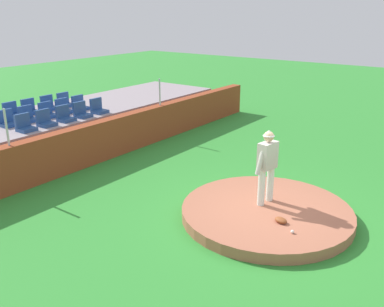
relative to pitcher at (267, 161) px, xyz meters
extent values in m
plane|color=#308D31|center=(-0.24, -0.17, -1.29)|extent=(60.00, 60.00, 0.00)
cylinder|color=#AA6449|center=(-0.24, -0.17, -1.16)|extent=(3.95, 3.95, 0.25)
cylinder|color=white|center=(-0.17, 0.02, -0.60)|extent=(0.17, 0.17, 0.87)
cylinder|color=white|center=(0.17, -0.02, -0.60)|extent=(0.17, 0.17, 0.87)
cube|color=#B7B2A8|center=(0.00, 0.00, 0.15)|extent=(0.52, 0.33, 0.63)
cylinder|color=#B7B2A8|center=(-0.26, 0.04, 0.11)|extent=(0.35, 0.16, 0.70)
cylinder|color=#B7B2A8|center=(0.26, -0.04, 0.11)|extent=(0.27, 0.15, 0.71)
sphere|color=tan|center=(0.00, 0.00, 0.60)|extent=(0.24, 0.24, 0.24)
cone|color=#B7B2A8|center=(0.00, 0.00, 0.69)|extent=(0.31, 0.31, 0.13)
sphere|color=white|center=(-1.00, -1.13, -1.00)|extent=(0.07, 0.07, 0.07)
ellipsoid|color=brown|center=(-0.71, -0.74, -0.98)|extent=(0.27, 0.34, 0.11)
cube|color=brown|center=(-0.24, 5.98, -0.65)|extent=(18.00, 0.40, 1.27)
cylinder|color=silver|center=(-2.82, 5.98, 0.47)|extent=(0.06, 0.06, 0.98)
cylinder|color=silver|center=(3.21, 5.98, 0.47)|extent=(0.06, 0.06, 0.98)
cube|color=gray|center=(-0.24, 8.20, -0.68)|extent=(15.35, 3.34, 1.23)
cube|color=#264B87|center=(-1.65, 6.97, -0.01)|extent=(0.48, 0.44, 0.10)
cube|color=#264B87|center=(-1.65, 7.15, 0.24)|extent=(0.48, 0.08, 0.40)
cube|color=#264B87|center=(-0.94, 6.96, -0.01)|extent=(0.48, 0.44, 0.10)
cube|color=#264B87|center=(-0.94, 7.14, 0.24)|extent=(0.48, 0.08, 0.40)
cube|color=#264B87|center=(-0.22, 6.97, -0.01)|extent=(0.48, 0.44, 0.10)
cube|color=#264B87|center=(-0.22, 7.15, 0.24)|extent=(0.48, 0.08, 0.40)
cube|color=#264B87|center=(0.45, 6.95, -0.01)|extent=(0.48, 0.44, 0.10)
cube|color=#264B87|center=(0.45, 7.13, 0.24)|extent=(0.48, 0.08, 0.40)
cube|color=#264B87|center=(1.18, 6.96, -0.01)|extent=(0.48, 0.44, 0.10)
cube|color=#264B87|center=(1.18, 7.14, 0.24)|extent=(0.48, 0.08, 0.40)
cube|color=#264B87|center=(-1.65, 7.87, -0.01)|extent=(0.48, 0.44, 0.10)
cube|color=#264B87|center=(-1.65, 8.05, 0.24)|extent=(0.48, 0.08, 0.40)
cube|color=#264B87|center=(-0.96, 7.86, -0.01)|extent=(0.48, 0.44, 0.10)
cube|color=#264B87|center=(-0.96, 8.04, 0.24)|extent=(0.48, 0.08, 0.40)
cube|color=#264B87|center=(-0.25, 7.84, -0.01)|extent=(0.48, 0.44, 0.10)
cube|color=#264B87|center=(-0.25, 8.02, 0.24)|extent=(0.48, 0.08, 0.40)
cube|color=#264B87|center=(0.45, 7.89, -0.01)|extent=(0.48, 0.44, 0.10)
cube|color=#264B87|center=(0.45, 8.07, 0.24)|extent=(0.48, 0.08, 0.40)
cube|color=#264B87|center=(1.13, 7.87, -0.01)|extent=(0.48, 0.44, 0.10)
cube|color=#264B87|center=(1.13, 8.05, 0.24)|extent=(0.48, 0.08, 0.40)
cube|color=#264B87|center=(-0.94, 8.78, -0.01)|extent=(0.48, 0.44, 0.10)
cube|color=#264B87|center=(-0.94, 8.96, 0.24)|extent=(0.48, 0.08, 0.40)
cube|color=#264B87|center=(-0.27, 8.77, -0.01)|extent=(0.48, 0.44, 0.10)
cube|color=#264B87|center=(-0.27, 8.95, 0.24)|extent=(0.48, 0.08, 0.40)
cube|color=#264B87|center=(0.49, 8.77, -0.01)|extent=(0.48, 0.44, 0.10)
cube|color=#264B87|center=(0.49, 8.95, 0.24)|extent=(0.48, 0.08, 0.40)
cube|color=#264B87|center=(1.16, 8.74, -0.01)|extent=(0.48, 0.44, 0.10)
cube|color=#264B87|center=(1.16, 8.92, 0.24)|extent=(0.48, 0.08, 0.40)
camera|label=1|loc=(-8.44, -4.03, 3.34)|focal=39.63mm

